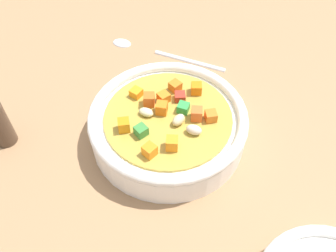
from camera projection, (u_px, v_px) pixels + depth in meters
The scene contains 3 objects.
ground_plane at pixel (168, 141), 51.50cm from camera, with size 140.00×140.00×2.00cm, color #9E754F.
soup_bowl_main at pixel (168, 124), 48.63cm from camera, with size 21.09×21.09×6.08cm.
spoon at pixel (158, 51), 62.32cm from camera, with size 8.13×20.30×0.92cm.
Camera 1 is at (23.65, 20.72, 39.85)cm, focal length 38.66 mm.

